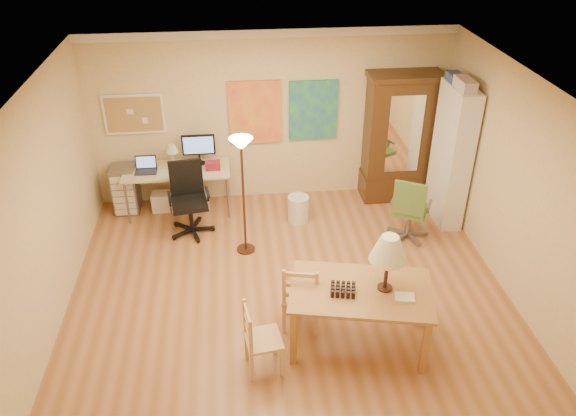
{
  "coord_description": "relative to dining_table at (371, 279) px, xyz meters",
  "views": [
    {
      "loc": [
        -0.6,
        -5.6,
        4.61
      ],
      "look_at": [
        0.03,
        0.3,
        1.03
      ],
      "focal_mm": 35.0,
      "sensor_mm": 36.0,
      "label": 1
    }
  ],
  "objects": [
    {
      "name": "floor",
      "position": [
        -0.77,
        1.02,
        -0.9
      ],
      "size": [
        5.5,
        5.5,
        0.0
      ],
      "primitive_type": "plane",
      "color": "#935E34",
      "rests_on": "ground"
    },
    {
      "name": "crown_molding",
      "position": [
        -0.77,
        3.48,
        1.74
      ],
      "size": [
        5.5,
        0.08,
        0.12
      ],
      "primitive_type": "cube",
      "color": "white",
      "rests_on": "floor"
    },
    {
      "name": "corkboard",
      "position": [
        -2.82,
        3.49,
        0.6
      ],
      "size": [
        0.9,
        0.04,
        0.62
      ],
      "primitive_type": "cube",
      "color": "tan",
      "rests_on": "floor"
    },
    {
      "name": "art_panel_left",
      "position": [
        -1.02,
        3.49,
        0.55
      ],
      "size": [
        0.8,
        0.04,
        1.0
      ],
      "primitive_type": "cube",
      "color": "yellow",
      "rests_on": "floor"
    },
    {
      "name": "art_panel_right",
      "position": [
        -0.12,
        3.49,
        0.55
      ],
      "size": [
        0.75,
        0.04,
        0.95
      ],
      "primitive_type": "cube",
      "color": "#27629E",
      "rests_on": "floor"
    },
    {
      "name": "dining_table",
      "position": [
        0.0,
        0.0,
        0.0
      ],
      "size": [
        1.68,
        1.21,
        1.43
      ],
      "color": "brown",
      "rests_on": "floor"
    },
    {
      "name": "ladder_chair_back",
      "position": [
        -0.69,
        0.34,
        -0.48
      ],
      "size": [
        0.5,
        0.48,
        0.9
      ],
      "color": "tan",
      "rests_on": "floor"
    },
    {
      "name": "ladder_chair_left",
      "position": [
        -1.2,
        -0.26,
        -0.51
      ],
      "size": [
        0.42,
        0.44,
        0.84
      ],
      "color": "tan",
      "rests_on": "floor"
    },
    {
      "name": "torchiere_lamp",
      "position": [
        -1.27,
        1.95,
        0.48
      ],
      "size": [
        0.31,
        0.31,
        1.72
      ],
      "color": "#42281A",
      "rests_on": "floor"
    },
    {
      "name": "computer_desk",
      "position": [
        -2.22,
        3.18,
        -0.46
      ],
      "size": [
        1.6,
        0.7,
        1.21
      ],
      "color": "#C7B391",
      "rests_on": "floor"
    },
    {
      "name": "office_chair_black",
      "position": [
        -2.05,
        2.52,
        -0.61
      ],
      "size": [
        0.66,
        0.66,
        1.08
      ],
      "color": "black",
      "rests_on": "floor"
    },
    {
      "name": "office_chair_green",
      "position": [
        1.08,
        2.01,
        -0.64
      ],
      "size": [
        0.62,
        0.62,
        1.0
      ],
      "color": "slate",
      "rests_on": "floor"
    },
    {
      "name": "drawer_cart",
      "position": [
        -3.07,
        3.24,
        -0.53
      ],
      "size": [
        0.37,
        0.45,
        0.75
      ],
      "color": "slate",
      "rests_on": "floor"
    },
    {
      "name": "armoire",
      "position": [
        1.21,
        3.26,
        -0.01
      ],
      "size": [
        1.12,
        0.53,
        2.06
      ],
      "color": "#3B2410",
      "rests_on": "floor"
    },
    {
      "name": "bookshelf",
      "position": [
        1.78,
        2.51,
        0.14
      ],
      "size": [
        0.31,
        0.84,
        2.1
      ],
      "color": "white",
      "rests_on": "floor"
    },
    {
      "name": "wastebin",
      "position": [
        -0.44,
        2.66,
        -0.7
      ],
      "size": [
        0.33,
        0.33,
        0.41
      ],
      "primitive_type": "cylinder",
      "color": "silver",
      "rests_on": "floor"
    }
  ]
}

